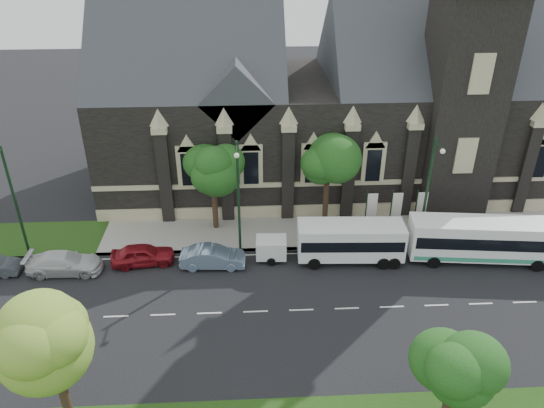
{
  "coord_description": "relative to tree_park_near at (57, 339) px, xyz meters",
  "views": [
    {
      "loc": [
        -3.28,
        -25.94,
        22.37
      ],
      "look_at": [
        -1.61,
        6.0,
        4.67
      ],
      "focal_mm": 33.97,
      "sensor_mm": 36.0,
      "label": 1
    }
  ],
  "objects": [
    {
      "name": "banner_flag_right",
      "position": [
        22.06,
        17.77,
        -4.03
      ],
      "size": [
        0.9,
        0.1,
        4.0
      ],
      "color": "black",
      "rests_on": "ground"
    },
    {
      "name": "museum",
      "position": [
        16.89,
        27.55,
        1.75
      ],
      "size": [
        40.0,
        17.7,
        29.9
      ],
      "color": "black",
      "rests_on": "ground"
    },
    {
      "name": "tree_walk_right",
      "position": [
        14.98,
        19.48,
        -0.6
      ],
      "size": [
        4.08,
        4.08,
        7.8
      ],
      "color": "black",
      "rests_on": "ground"
    },
    {
      "name": "tour_coach",
      "position": [
        26.02,
        13.71,
        -4.6
      ],
      "size": [
        11.57,
        3.66,
        3.32
      ],
      "rotation": [
        0.0,
        0.0,
        -0.11
      ],
      "color": "white",
      "rests_on": "ground"
    },
    {
      "name": "street_lamp_near",
      "position": [
        21.77,
        15.86,
        -1.3
      ],
      "size": [
        0.36,
        1.88,
        9.0
      ],
      "color": "black",
      "rests_on": "ground"
    },
    {
      "name": "tree_park_east",
      "position": [
        17.95,
        -0.55,
        -1.8
      ],
      "size": [
        3.4,
        3.4,
        6.28
      ],
      "color": "black",
      "rests_on": "ground"
    },
    {
      "name": "ground",
      "position": [
        11.77,
        8.77,
        -6.42
      ],
      "size": [
        160.0,
        160.0,
        0.0
      ],
      "primitive_type": "plane",
      "color": "black",
      "rests_on": "ground"
    },
    {
      "name": "tree_walk_left",
      "position": [
        5.97,
        19.47,
        -0.68
      ],
      "size": [
        3.91,
        3.91,
        7.64
      ],
      "color": "black",
      "rests_on": "ground"
    },
    {
      "name": "banner_flag_center",
      "position": [
        20.06,
        17.77,
        -4.03
      ],
      "size": [
        0.9,
        0.1,
        4.0
      ],
      "color": "black",
      "rests_on": "ground"
    },
    {
      "name": "tree_park_near",
      "position": [
        0.0,
        0.0,
        0.0
      ],
      "size": [
        4.42,
        4.42,
        8.56
      ],
      "color": "black",
      "rests_on": "ground"
    },
    {
      "name": "shuttle_bus",
      "position": [
        15.95,
        14.33,
        -4.69
      ],
      "size": [
        7.87,
        3.02,
        3.0
      ],
      "rotation": [
        0.0,
        0.0,
        -0.04
      ],
      "color": "white",
      "rests_on": "ground"
    },
    {
      "name": "banner_flag_left",
      "position": [
        18.06,
        17.77,
        -4.03
      ],
      "size": [
        0.9,
        0.1,
        4.0
      ],
      "color": "black",
      "rests_on": "ground"
    },
    {
      "name": "street_lamp_far",
      "position": [
        -8.23,
        15.86,
        -1.3
      ],
      "size": [
        0.36,
        1.88,
        9.0
      ],
      "color": "black",
      "rests_on": "ground"
    },
    {
      "name": "sidewalk",
      "position": [
        11.77,
        18.27,
        -6.34
      ],
      "size": [
        80.0,
        5.0,
        0.15
      ],
      "primitive_type": "cube",
      "color": "#9B958D",
      "rests_on": "ground"
    },
    {
      "name": "car_far_red",
      "position": [
        0.61,
        14.59,
        -5.63
      ],
      "size": [
        4.76,
        2.32,
        1.56
      ],
      "primitive_type": "imported",
      "rotation": [
        0.0,
        0.0,
        1.68
      ],
      "color": "maroon",
      "rests_on": "ground"
    },
    {
      "name": "car_far_white",
      "position": [
        -4.84,
        13.84,
        -5.65
      ],
      "size": [
        5.35,
        2.25,
        1.54
      ],
      "primitive_type": "imported",
      "rotation": [
        0.0,
        0.0,
        1.55
      ],
      "color": "silver",
      "rests_on": "ground"
    },
    {
      "name": "sedan",
      "position": [
        5.78,
        14.0,
        -5.64
      ],
      "size": [
        4.8,
        1.85,
        1.56
      ],
      "primitive_type": "imported",
      "rotation": [
        0.0,
        0.0,
        1.53
      ],
      "color": "#7A92B0",
      "rests_on": "ground"
    },
    {
      "name": "street_lamp_mid",
      "position": [
        7.77,
        15.86,
        -1.3
      ],
      "size": [
        0.36,
        1.88,
        9.0
      ],
      "color": "black",
      "rests_on": "ground"
    },
    {
      "name": "box_trailer",
      "position": [
        10.1,
        14.71,
        -5.43
      ],
      "size": [
        3.27,
        1.92,
        1.73
      ],
      "rotation": [
        0.0,
        0.0,
        -0.05
      ],
      "color": "silver",
      "rests_on": "ground"
    }
  ]
}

